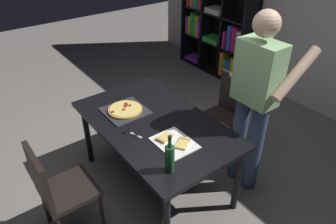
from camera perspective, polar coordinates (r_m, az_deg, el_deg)
name	(u,v)px	position (r m, az deg, el deg)	size (l,w,h in m)	color
ground_plane	(156,182)	(3.36, -2.10, -12.40)	(12.00, 12.00, 0.00)	gray
back_wall	(330,5)	(4.50, 27.10, 16.80)	(6.40, 0.10, 2.80)	silver
dining_table	(155,129)	(2.92, -2.36, -3.02)	(1.57, 0.94, 0.75)	black
chair_near_camera	(57,187)	(2.74, -19.39, -12.70)	(0.42, 0.42, 0.90)	black
chair_far_side	(227,110)	(3.54, 10.51, 0.33)	(0.42, 0.42, 0.90)	black
bookshelf	(220,14)	(5.33, 9.32, 16.95)	(1.40, 0.35, 1.95)	black
person_serving_pizza	(256,96)	(2.88, 15.49, 2.82)	(0.55, 0.54, 1.75)	#38476B
pepperoni_pizza_on_tray	(125,110)	(3.04, -7.71, 0.36)	(0.39, 0.39, 0.04)	#2D2D33
pizza_slices_on_towel	(174,142)	(2.62, 1.10, -5.41)	(0.36, 0.28, 0.03)	white
wine_bottle	(170,158)	(2.30, 0.31, -8.27)	(0.07, 0.07, 0.32)	#194723
kitchen_scissors	(130,132)	(2.76, -6.88, -3.65)	(0.20, 0.11, 0.01)	silver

